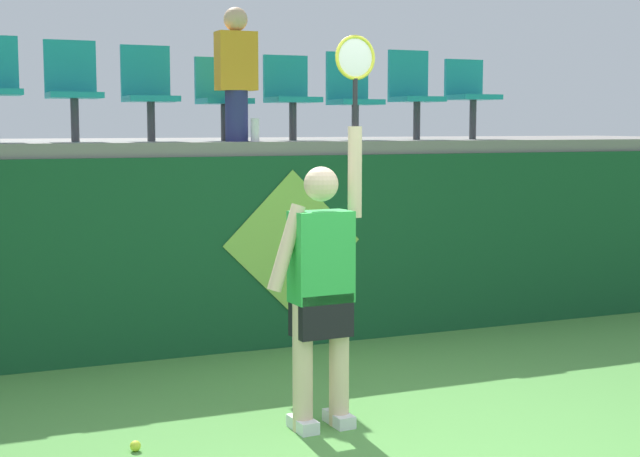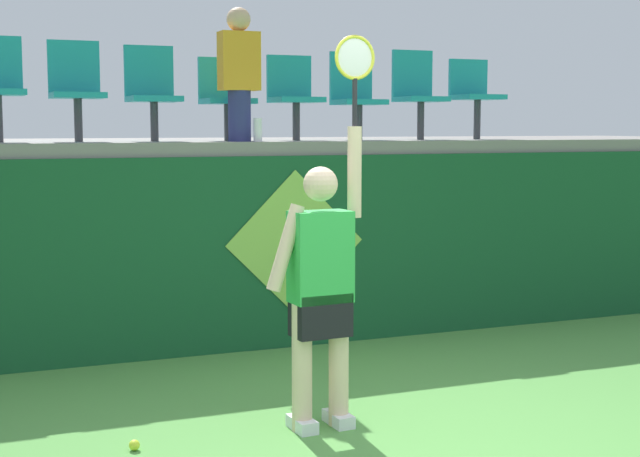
{
  "view_description": "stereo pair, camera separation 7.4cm",
  "coord_description": "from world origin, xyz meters",
  "px_view_note": "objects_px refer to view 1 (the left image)",
  "views": [
    {
      "loc": [
        -2.5,
        -4.59,
        1.94
      ],
      "look_at": [
        -0.11,
        1.05,
        1.26
      ],
      "focal_mm": 52.26,
      "sensor_mm": 36.0,
      "label": 1
    },
    {
      "loc": [
        -2.44,
        -4.62,
        1.94
      ],
      "look_at": [
        -0.11,
        1.05,
        1.26
      ],
      "focal_mm": 52.26,
      "sensor_mm": 36.0,
      "label": 2
    }
  ],
  "objects_px": {
    "spectator_0": "(236,71)",
    "stadium_chair_6": "(352,93)",
    "stadium_chair_3": "(148,89)",
    "stadium_chair_8": "(470,92)",
    "stadium_chair_7": "(413,90)",
    "stadium_chair_5": "(290,93)",
    "tennis_player": "(322,284)",
    "stadium_chair_4": "(222,94)",
    "tennis_ball": "(135,446)",
    "water_bottle": "(255,130)",
    "stadium_chair_2": "(73,86)"
  },
  "relations": [
    {
      "from": "stadium_chair_5",
      "to": "tennis_ball",
      "type": "bearing_deg",
      "value": -126.4
    },
    {
      "from": "stadium_chair_4",
      "to": "stadium_chair_5",
      "type": "relative_size",
      "value": 0.95
    },
    {
      "from": "stadium_chair_7",
      "to": "stadium_chair_8",
      "type": "relative_size",
      "value": 1.09
    },
    {
      "from": "stadium_chair_7",
      "to": "spectator_0",
      "type": "height_order",
      "value": "spectator_0"
    },
    {
      "from": "tennis_player",
      "to": "stadium_chair_5",
      "type": "xyz_separation_m",
      "value": [
        0.9,
        2.87,
        1.3
      ]
    },
    {
      "from": "stadium_chair_6",
      "to": "spectator_0",
      "type": "distance_m",
      "value": 1.39
    },
    {
      "from": "stadium_chair_4",
      "to": "spectator_0",
      "type": "distance_m",
      "value": 0.47
    },
    {
      "from": "tennis_player",
      "to": "stadium_chair_6",
      "type": "bearing_deg",
      "value": 61.85
    },
    {
      "from": "stadium_chair_4",
      "to": "stadium_chair_8",
      "type": "distance_m",
      "value": 2.63
    },
    {
      "from": "stadium_chair_3",
      "to": "stadium_chair_6",
      "type": "height_order",
      "value": "same"
    },
    {
      "from": "stadium_chair_3",
      "to": "stadium_chair_7",
      "type": "relative_size",
      "value": 0.96
    },
    {
      "from": "water_bottle",
      "to": "stadium_chair_5",
      "type": "relative_size",
      "value": 0.25
    },
    {
      "from": "stadium_chair_2",
      "to": "spectator_0",
      "type": "bearing_deg",
      "value": -18.02
    },
    {
      "from": "stadium_chair_7",
      "to": "spectator_0",
      "type": "xyz_separation_m",
      "value": [
        -1.98,
        -0.43,
        0.12
      ]
    },
    {
      "from": "stadium_chair_5",
      "to": "stadium_chair_8",
      "type": "distance_m",
      "value": 1.97
    },
    {
      "from": "spectator_0",
      "to": "stadium_chair_6",
      "type": "bearing_deg",
      "value": 18.35
    },
    {
      "from": "tennis_ball",
      "to": "stadium_chair_5",
      "type": "bearing_deg",
      "value": 53.6
    },
    {
      "from": "stadium_chair_6",
      "to": "stadium_chair_5",
      "type": "bearing_deg",
      "value": -179.35
    },
    {
      "from": "spectator_0",
      "to": "stadium_chair_8",
      "type": "bearing_deg",
      "value": 9.12
    },
    {
      "from": "tennis_ball",
      "to": "water_bottle",
      "type": "height_order",
      "value": "water_bottle"
    },
    {
      "from": "water_bottle",
      "to": "stadium_chair_5",
      "type": "xyz_separation_m",
      "value": [
        0.55,
        0.57,
        0.34
      ]
    },
    {
      "from": "stadium_chair_5",
      "to": "stadium_chair_8",
      "type": "relative_size",
      "value": 0.98
    },
    {
      "from": "stadium_chair_2",
      "to": "stadium_chair_4",
      "type": "relative_size",
      "value": 1.14
    },
    {
      "from": "tennis_ball",
      "to": "stadium_chair_5",
      "type": "relative_size",
      "value": 0.08
    },
    {
      "from": "stadium_chair_4",
      "to": "stadium_chair_8",
      "type": "xyz_separation_m",
      "value": [
        2.63,
        -0.0,
        0.05
      ]
    },
    {
      "from": "stadium_chair_4",
      "to": "spectator_0",
      "type": "relative_size",
      "value": 0.66
    },
    {
      "from": "stadium_chair_4",
      "to": "stadium_chair_7",
      "type": "height_order",
      "value": "stadium_chair_7"
    },
    {
      "from": "stadium_chair_2",
      "to": "spectator_0",
      "type": "height_order",
      "value": "spectator_0"
    },
    {
      "from": "tennis_player",
      "to": "stadium_chair_4",
      "type": "xyz_separation_m",
      "value": [
        0.23,
        2.87,
        1.28
      ]
    },
    {
      "from": "stadium_chair_6",
      "to": "spectator_0",
      "type": "bearing_deg",
      "value": -161.65
    },
    {
      "from": "stadium_chair_2",
      "to": "stadium_chair_7",
      "type": "relative_size",
      "value": 0.98
    },
    {
      "from": "stadium_chair_6",
      "to": "stadium_chair_3",
      "type": "bearing_deg",
      "value": -179.97
    },
    {
      "from": "stadium_chair_3",
      "to": "stadium_chair_5",
      "type": "bearing_deg",
      "value": -0.26
    },
    {
      "from": "stadium_chair_3",
      "to": "stadium_chair_7",
      "type": "distance_m",
      "value": 2.66
    },
    {
      "from": "stadium_chair_5",
      "to": "stadium_chair_6",
      "type": "height_order",
      "value": "stadium_chair_6"
    },
    {
      "from": "spectator_0",
      "to": "stadium_chair_4",
      "type": "bearing_deg",
      "value": 90.0
    },
    {
      "from": "stadium_chair_8",
      "to": "stadium_chair_5",
      "type": "bearing_deg",
      "value": 179.86
    },
    {
      "from": "water_bottle",
      "to": "stadium_chair_6",
      "type": "height_order",
      "value": "stadium_chair_6"
    },
    {
      "from": "stadium_chair_3",
      "to": "stadium_chair_4",
      "type": "relative_size",
      "value": 1.11
    },
    {
      "from": "stadium_chair_5",
      "to": "stadium_chair_7",
      "type": "relative_size",
      "value": 0.9
    },
    {
      "from": "stadium_chair_7",
      "to": "stadium_chair_8",
      "type": "height_order",
      "value": "stadium_chair_7"
    },
    {
      "from": "tennis_player",
      "to": "spectator_0",
      "type": "distance_m",
      "value": 2.86
    },
    {
      "from": "stadium_chair_6",
      "to": "tennis_player",
      "type": "bearing_deg",
      "value": -118.15
    },
    {
      "from": "tennis_player",
      "to": "stadium_chair_4",
      "type": "distance_m",
      "value": 3.15
    },
    {
      "from": "stadium_chair_8",
      "to": "tennis_ball",
      "type": "bearing_deg",
      "value": -145.03
    },
    {
      "from": "stadium_chair_3",
      "to": "stadium_chair_8",
      "type": "height_order",
      "value": "stadium_chair_3"
    },
    {
      "from": "stadium_chair_4",
      "to": "stadium_chair_6",
      "type": "bearing_deg",
      "value": 0.39
    },
    {
      "from": "tennis_ball",
      "to": "stadium_chair_7",
      "type": "distance_m",
      "value": 4.99
    },
    {
      "from": "stadium_chair_6",
      "to": "stadium_chair_8",
      "type": "distance_m",
      "value": 1.32
    },
    {
      "from": "water_bottle",
      "to": "stadium_chair_6",
      "type": "xyz_separation_m",
      "value": [
        1.19,
        0.58,
        0.35
      ]
    }
  ]
}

